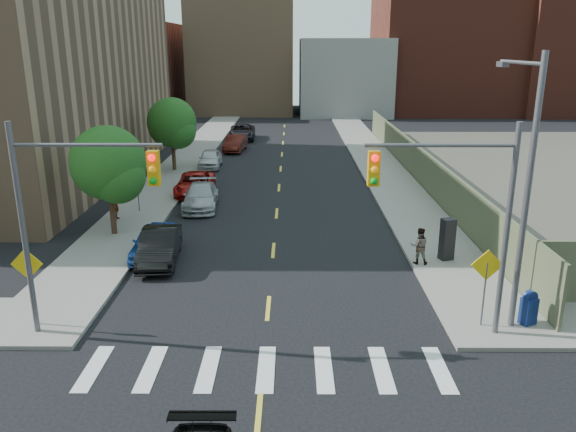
{
  "coord_description": "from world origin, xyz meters",
  "views": [
    {
      "loc": [
        0.84,
        -10.48,
        9.13
      ],
      "look_at": [
        0.69,
        12.92,
        2.0
      ],
      "focal_mm": 35.0,
      "sensor_mm": 36.0,
      "label": 1
    }
  ],
  "objects_px": {
    "parked_car_blue": "(154,241)",
    "parked_car_white": "(210,159)",
    "mailbox": "(529,308)",
    "pedestrian_west": "(115,204)",
    "parked_car_grey": "(242,132)",
    "payphone": "(447,239)",
    "pedestrian_east": "(419,246)",
    "parked_car_black": "(160,246)",
    "parked_car_silver": "(201,196)",
    "parked_car_maroon": "(235,143)",
    "parked_car_red": "(195,184)"
  },
  "relations": [
    {
      "from": "parked_car_maroon",
      "to": "payphone",
      "type": "height_order",
      "value": "payphone"
    },
    {
      "from": "parked_car_white",
      "to": "parked_car_grey",
      "type": "xyz_separation_m",
      "value": [
        1.3,
        13.58,
        0.07
      ]
    },
    {
      "from": "parked_car_maroon",
      "to": "payphone",
      "type": "bearing_deg",
      "value": -60.96
    },
    {
      "from": "pedestrian_west",
      "to": "pedestrian_east",
      "type": "bearing_deg",
      "value": -108.45
    },
    {
      "from": "parked_car_white",
      "to": "payphone",
      "type": "bearing_deg",
      "value": -58.13
    },
    {
      "from": "parked_car_blue",
      "to": "pedestrian_west",
      "type": "xyz_separation_m",
      "value": [
        -3.24,
        5.06,
        0.34
      ]
    },
    {
      "from": "parked_car_grey",
      "to": "payphone",
      "type": "bearing_deg",
      "value": -72.26
    },
    {
      "from": "parked_car_blue",
      "to": "parked_car_grey",
      "type": "xyz_separation_m",
      "value": [
        1.15,
        32.81,
        0.07
      ]
    },
    {
      "from": "parked_car_red",
      "to": "parked_car_white",
      "type": "bearing_deg",
      "value": 89.06
    },
    {
      "from": "parked_car_black",
      "to": "pedestrian_west",
      "type": "height_order",
      "value": "pedestrian_west"
    },
    {
      "from": "payphone",
      "to": "pedestrian_west",
      "type": "bearing_deg",
      "value": 142.97
    },
    {
      "from": "parked_car_white",
      "to": "pedestrian_east",
      "type": "bearing_deg",
      "value": -61.44
    },
    {
      "from": "parked_car_maroon",
      "to": "payphone",
      "type": "xyz_separation_m",
      "value": [
        11.81,
        -26.96,
        0.35
      ]
    },
    {
      "from": "parked_car_maroon",
      "to": "payphone",
      "type": "distance_m",
      "value": 29.43
    },
    {
      "from": "parked_car_silver",
      "to": "pedestrian_west",
      "type": "height_order",
      "value": "pedestrian_west"
    },
    {
      "from": "parked_car_red",
      "to": "pedestrian_east",
      "type": "relative_size",
      "value": 3.06
    },
    {
      "from": "parked_car_white",
      "to": "parked_car_maroon",
      "type": "xyz_separation_m",
      "value": [
        1.3,
        7.0,
        0.03
      ]
    },
    {
      "from": "parked_car_grey",
      "to": "parked_car_white",
      "type": "bearing_deg",
      "value": -97.13
    },
    {
      "from": "parked_car_blue",
      "to": "parked_car_maroon",
      "type": "bearing_deg",
      "value": 87.23
    },
    {
      "from": "parked_car_blue",
      "to": "parked_car_white",
      "type": "xyz_separation_m",
      "value": [
        -0.15,
        19.24,
        0.0
      ]
    },
    {
      "from": "parked_car_blue",
      "to": "parked_car_grey",
      "type": "distance_m",
      "value": 32.83
    },
    {
      "from": "parked_car_silver",
      "to": "payphone",
      "type": "bearing_deg",
      "value": -39.61
    },
    {
      "from": "parked_car_silver",
      "to": "parked_car_maroon",
      "type": "relative_size",
      "value": 1.07
    },
    {
      "from": "mailbox",
      "to": "pedestrian_east",
      "type": "xyz_separation_m",
      "value": [
        -2.48,
        5.45,
        0.21
      ]
    },
    {
      "from": "parked_car_silver",
      "to": "pedestrian_east",
      "type": "bearing_deg",
      "value": -44.35
    },
    {
      "from": "parked_car_white",
      "to": "parked_car_red",
      "type": "bearing_deg",
      "value": -90.13
    },
    {
      "from": "parked_car_black",
      "to": "parked_car_grey",
      "type": "distance_m",
      "value": 33.54
    },
    {
      "from": "parked_car_red",
      "to": "parked_car_silver",
      "type": "distance_m",
      "value": 3.29
    },
    {
      "from": "parked_car_black",
      "to": "pedestrian_east",
      "type": "distance_m",
      "value": 11.24
    },
    {
      "from": "pedestrian_west",
      "to": "parked_car_blue",
      "type": "bearing_deg",
      "value": -142.94
    },
    {
      "from": "parked_car_maroon",
      "to": "mailbox",
      "type": "height_order",
      "value": "parked_car_maroon"
    },
    {
      "from": "parked_car_black",
      "to": "parked_car_silver",
      "type": "height_order",
      "value": "parked_car_black"
    },
    {
      "from": "mailbox",
      "to": "pedestrian_west",
      "type": "height_order",
      "value": "pedestrian_west"
    },
    {
      "from": "parked_car_blue",
      "to": "pedestrian_west",
      "type": "relative_size",
      "value": 2.31
    },
    {
      "from": "parked_car_white",
      "to": "pedestrian_east",
      "type": "relative_size",
      "value": 2.55
    },
    {
      "from": "parked_car_white",
      "to": "pedestrian_west",
      "type": "distance_m",
      "value": 14.52
    },
    {
      "from": "payphone",
      "to": "pedestrian_west",
      "type": "xyz_separation_m",
      "value": [
        -16.2,
        5.77,
        -0.05
      ]
    },
    {
      "from": "parked_car_blue",
      "to": "mailbox",
      "type": "xyz_separation_m",
      "value": [
        14.13,
        -6.67,
        0.04
      ]
    },
    {
      "from": "mailbox",
      "to": "parked_car_white",
      "type": "bearing_deg",
      "value": 94.14
    },
    {
      "from": "parked_car_maroon",
      "to": "mailbox",
      "type": "relative_size",
      "value": 3.66
    },
    {
      "from": "parked_car_black",
      "to": "parked_car_white",
      "type": "xyz_separation_m",
      "value": [
        -0.58,
        19.96,
        -0.03
      ]
    },
    {
      "from": "parked_car_maroon",
      "to": "parked_car_grey",
      "type": "xyz_separation_m",
      "value": [
        0.0,
        6.57,
        0.04
      ]
    },
    {
      "from": "parked_car_black",
      "to": "parked_car_red",
      "type": "xyz_separation_m",
      "value": [
        -0.39,
        11.76,
        -0.04
      ]
    },
    {
      "from": "parked_car_grey",
      "to": "payphone",
      "type": "height_order",
      "value": "payphone"
    },
    {
      "from": "parked_car_blue",
      "to": "parked_car_silver",
      "type": "bearing_deg",
      "value": 83.32
    },
    {
      "from": "pedestrian_east",
      "to": "payphone",
      "type": "bearing_deg",
      "value": -151.8
    },
    {
      "from": "parked_car_silver",
      "to": "mailbox",
      "type": "bearing_deg",
      "value": -51.86
    },
    {
      "from": "parked_car_blue",
      "to": "payphone",
      "type": "xyz_separation_m",
      "value": [
        12.96,
        -0.72,
        0.38
      ]
    },
    {
      "from": "parked_car_black",
      "to": "mailbox",
      "type": "bearing_deg",
      "value": -28.63
    },
    {
      "from": "parked_car_grey",
      "to": "pedestrian_east",
      "type": "bearing_deg",
      "value": -74.51
    }
  ]
}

